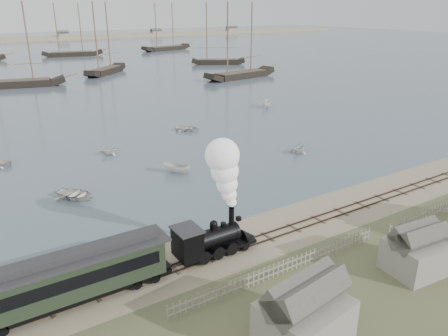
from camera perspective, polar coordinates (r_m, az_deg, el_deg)
ground at (r=42.06m, az=8.39°, el=-6.34°), size 600.00×600.00×0.00m
harbor_water at (r=200.43m, az=-26.05°, el=13.08°), size 600.00×336.00×0.06m
rail_track at (r=40.74m, az=10.23°, el=-7.33°), size 120.00×1.80×0.16m
picket_fence_west at (r=33.79m, az=7.72°, el=-13.57°), size 19.00×0.10×1.20m
picket_fence_east at (r=46.82m, az=26.33°, el=-5.51°), size 15.00×0.10×1.20m
shed_mid at (r=36.71m, az=23.43°, el=-12.26°), size 4.00×3.50×3.60m
locomotive at (r=34.10m, az=-0.02°, el=-4.85°), size 7.35×2.74×9.16m
passenger_coach at (r=31.17m, az=-19.71°, el=-13.24°), size 13.90×2.68×3.38m
beached_dinghy at (r=33.88m, az=-16.67°, el=-13.41°), size 3.86×4.62×0.82m
rowboat_0 at (r=47.70m, az=-18.83°, el=-3.26°), size 5.41×5.11×0.91m
rowboat_1 at (r=60.34m, az=-14.71°, el=2.37°), size 2.55×2.89×1.43m
rowboat_2 at (r=51.93m, az=-6.24°, el=-0.07°), size 3.31×3.29×1.31m
rowboat_3 at (r=70.03m, az=-4.80°, el=5.19°), size 4.44×4.67×0.79m
rowboat_4 at (r=59.81m, az=9.76°, el=2.61°), size 3.17×3.39×1.44m
rowboat_5 at (r=86.57m, az=5.58°, el=8.35°), size 3.53×3.95×1.50m
schooner_2 at (r=118.79m, az=-26.12°, el=14.24°), size 23.03×9.90×20.00m
schooner_3 at (r=134.14m, az=-15.55°, el=16.00°), size 16.48×15.93×20.00m
schooner_4 at (r=121.90m, az=2.23°, el=16.32°), size 23.35×8.68×20.00m
schooner_5 at (r=151.33m, az=-0.78°, el=17.13°), size 17.68×12.12×20.00m
schooner_8 at (r=187.07m, az=-19.50°, el=16.67°), size 23.47×9.45×20.00m
schooner_9 at (r=203.25m, az=-7.68°, el=17.81°), size 24.35×10.11×20.00m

